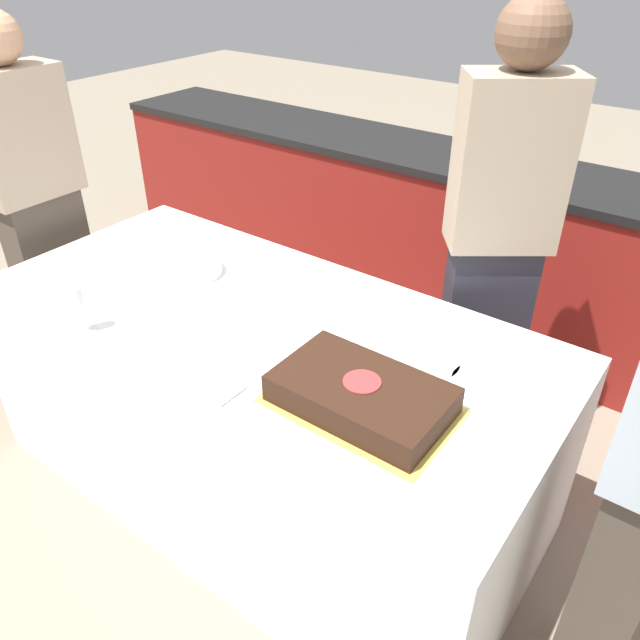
{
  "coord_description": "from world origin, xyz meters",
  "views": [
    {
      "loc": [
        1.22,
        -1.28,
        1.91
      ],
      "look_at": [
        0.26,
        0.0,
        0.88
      ],
      "focal_mm": 35.0,
      "sensor_mm": 36.0,
      "label": 1
    }
  ],
  "objects_px": {
    "person_cutting_cake": "(496,248)",
    "person_seated_left": "(40,212)",
    "wine_glass": "(81,302)",
    "cake": "(361,395)",
    "plate_stack": "(194,267)"
  },
  "relations": [
    {
      "from": "person_cutting_cake",
      "to": "person_seated_left",
      "type": "height_order",
      "value": "person_cutting_cake"
    },
    {
      "from": "plate_stack",
      "to": "person_cutting_cake",
      "type": "bearing_deg",
      "value": 32.91
    },
    {
      "from": "person_seated_left",
      "to": "plate_stack",
      "type": "bearing_deg",
      "value": -83.01
    },
    {
      "from": "cake",
      "to": "plate_stack",
      "type": "height_order",
      "value": "cake"
    },
    {
      "from": "plate_stack",
      "to": "wine_glass",
      "type": "height_order",
      "value": "wine_glass"
    },
    {
      "from": "wine_glass",
      "to": "person_cutting_cake",
      "type": "xyz_separation_m",
      "value": [
        0.93,
        1.08,
        0.03
      ]
    },
    {
      "from": "cake",
      "to": "person_cutting_cake",
      "type": "height_order",
      "value": "person_cutting_cake"
    },
    {
      "from": "cake",
      "to": "wine_glass",
      "type": "distance_m",
      "value": 0.96
    },
    {
      "from": "person_seated_left",
      "to": "person_cutting_cake",
      "type": "bearing_deg",
      "value": -68.17
    },
    {
      "from": "plate_stack",
      "to": "person_cutting_cake",
      "type": "height_order",
      "value": "person_cutting_cake"
    },
    {
      "from": "cake",
      "to": "person_cutting_cake",
      "type": "relative_size",
      "value": 0.29
    },
    {
      "from": "plate_stack",
      "to": "wine_glass",
      "type": "distance_m",
      "value": 0.49
    },
    {
      "from": "cake",
      "to": "person_cutting_cake",
      "type": "distance_m",
      "value": 0.87
    },
    {
      "from": "cake",
      "to": "person_seated_left",
      "type": "distance_m",
      "value": 1.77
    },
    {
      "from": "wine_glass",
      "to": "person_cutting_cake",
      "type": "height_order",
      "value": "person_cutting_cake"
    }
  ]
}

